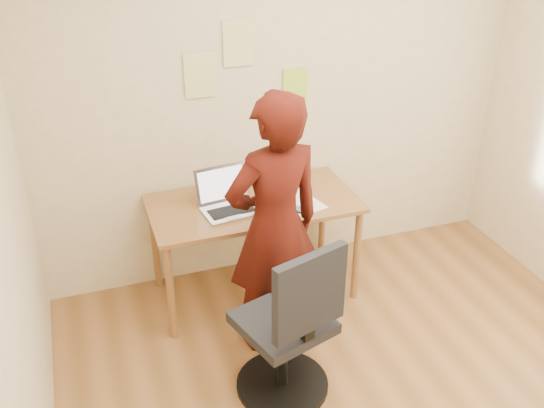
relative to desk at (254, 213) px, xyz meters
name	(u,v)px	position (x,y,z in m)	size (l,w,h in m)	color
room	(413,210)	(0.33, -1.38, 0.70)	(3.58, 3.58, 2.78)	brown
desk	(254,213)	(0.00, 0.00, 0.00)	(1.40, 0.70, 0.74)	brown
laptop	(228,201)	(-0.19, -0.03, 0.14)	(0.40, 0.36, 0.26)	silver
paper_sheet	(301,202)	(0.30, -0.11, 0.09)	(0.23, 0.33, 0.00)	white
phone	(299,210)	(0.25, -0.21, 0.09)	(0.13, 0.14, 0.01)	black
wall_note_left	(200,75)	(-0.24, 0.36, 0.88)	(0.21, 0.00, 0.30)	#D4CE7E
wall_note_mid	(239,43)	(0.03, 0.36, 1.06)	(0.21, 0.00, 0.30)	#D4CE7E
wall_note_right	(295,85)	(0.43, 0.36, 0.74)	(0.18, 0.00, 0.24)	#9AD42F
office_chair	(290,334)	(-0.11, -1.01, -0.20)	(0.58, 0.59, 1.05)	black
person	(275,227)	(-0.03, -0.53, 0.19)	(0.62, 0.41, 1.69)	#380D07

